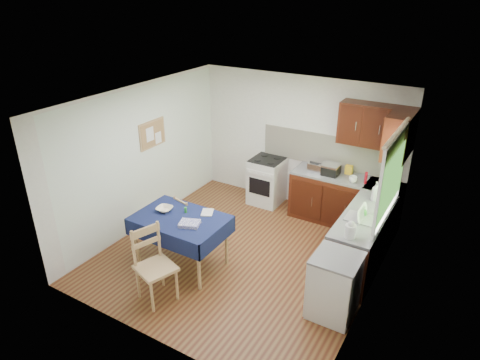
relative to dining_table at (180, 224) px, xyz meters
The scene contains 33 objects.
floor 1.19m from the dining_table, 46.10° to the left, with size 4.20×4.20×0.00m, color #502415.
ceiling 2.02m from the dining_table, 46.10° to the left, with size 4.00×4.20×0.02m, color white.
wall_back 2.91m from the dining_table, 76.69° to the left, with size 4.00×0.02×2.50m, color white.
wall_front 1.65m from the dining_table, 65.03° to the right, with size 4.00×0.02×2.50m, color white.
wall_left 1.60m from the dining_table, 152.95° to the left, with size 0.02×4.20×2.50m, color white.
wall_right 2.80m from the dining_table, 14.44° to the left, with size 0.02×4.20×2.50m, color white.
base_cabinets 2.81m from the dining_table, 43.93° to the left, with size 1.90×2.30×0.86m.
worktop_back 3.02m from the dining_table, 55.48° to the left, with size 1.90×0.60×0.04m, color slate.
worktop_right 2.72m from the dining_table, 29.50° to the left, with size 0.60×1.70×0.04m, color slate.
worktop_corner 3.43m from the dining_table, 46.49° to the left, with size 0.60×0.60×0.04m, color slate.
splashback 3.10m from the dining_table, 64.70° to the left, with size 2.70×0.02×0.60m, color white.
upper_cabinets 3.50m from the dining_table, 48.69° to the left, with size 1.20×0.85×0.70m.
stove 2.50m from the dining_table, 86.34° to the left, with size 0.60×0.61×0.92m.
window 3.12m from the dining_table, 27.76° to the left, with size 0.04×1.48×1.26m.
fridge 2.38m from the dining_table, ahead, with size 0.58×0.60×0.89m.
corkboard 1.86m from the dining_table, 143.10° to the left, with size 0.04×0.62×0.47m.
dining_table is the anchor object (origin of this frame).
chair_far 0.63m from the dining_table, 117.59° to the left, with size 0.46×0.46×0.86m.
chair_near 0.82m from the dining_table, 79.18° to the right, with size 0.60×0.60×1.06m.
toaster 2.67m from the dining_table, 64.03° to the left, with size 0.25×0.16×0.20m.
sandwich_press 2.84m from the dining_table, 60.25° to the left, with size 0.33×0.28×0.19m.
sauce_bottle 3.17m from the dining_table, 49.31° to the left, with size 0.05×0.05×0.21m, color red.
yellow_packet 3.14m from the dining_table, 57.20° to the left, with size 0.12×0.08×0.16m, color gold.
dish_rack 2.63m from the dining_table, 26.69° to the left, with size 0.44×0.33×0.21m.
kettle 2.45m from the dining_table, 14.98° to the left, with size 0.15×0.15×0.25m.
cup 2.99m from the dining_table, 51.48° to the left, with size 0.14×0.14×0.11m, color white.
soap_bottle_a 3.01m from the dining_table, 38.01° to the left, with size 0.12×0.12×0.32m, color silver.
soap_bottle_b 3.17m from the dining_table, 41.36° to the left, with size 0.08×0.09×0.18m, color #1E48AF.
soap_bottle_c 2.68m from the dining_table, 29.07° to the left, with size 0.12×0.12×0.15m, color #278223.
plate_bowl 0.36m from the dining_table, behind, with size 0.24×0.24×0.06m, color #F1E4C5.
book 0.36m from the dining_table, 55.30° to the left, with size 0.17×0.23×0.02m, color white.
spice_jar 0.22m from the dining_table, 96.62° to the left, with size 0.04×0.04×0.09m, color #24842D.
tea_towel 0.30m from the dining_table, 22.27° to the right, with size 0.28×0.22×0.05m, color navy.
Camera 1 is at (2.90, -4.94, 3.98)m, focal length 32.00 mm.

